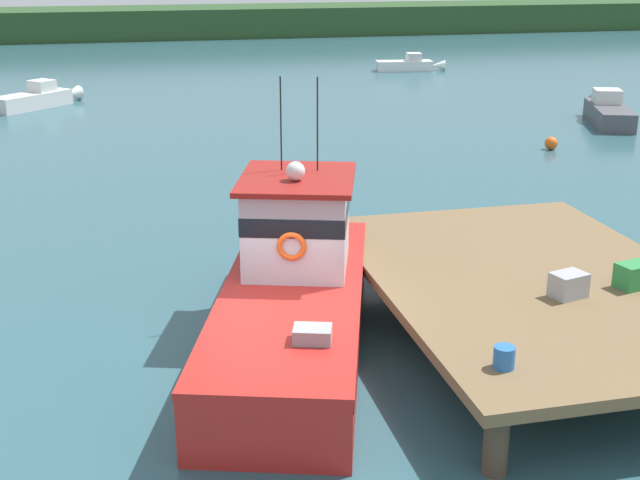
# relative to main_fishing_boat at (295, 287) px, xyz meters

# --- Properties ---
(ground_plane) EXTENTS (200.00, 200.00, 0.00)m
(ground_plane) POSITION_rel_main_fishing_boat_xyz_m (-0.37, -1.00, -1.01)
(ground_plane) COLOR #2D5660
(dock) EXTENTS (6.00, 9.00, 1.20)m
(dock) POSITION_rel_main_fishing_boat_xyz_m (4.43, -1.00, 0.07)
(dock) COLOR #4C3D2D
(dock) RESTS_ON ground
(main_fishing_boat) EXTENTS (4.79, 9.90, 4.80)m
(main_fishing_boat) POSITION_rel_main_fishing_boat_xyz_m (0.00, 0.00, 0.00)
(main_fishing_boat) COLOR red
(main_fishing_boat) RESTS_ON ground
(crate_single_far) EXTENTS (0.69, 0.58, 0.44)m
(crate_single_far) POSITION_rel_main_fishing_boat_xyz_m (4.54, -2.02, 0.41)
(crate_single_far) COLOR #9E9EA3
(crate_single_far) RESTS_ON dock
(crate_stack_mid_dock) EXTENTS (0.68, 0.57, 0.46)m
(crate_stack_mid_dock) POSITION_rel_main_fishing_boat_xyz_m (5.92, -1.88, 0.42)
(crate_stack_mid_dock) COLOR #2D8442
(crate_stack_mid_dock) RESTS_ON dock
(bait_bucket) EXTENTS (0.32, 0.32, 0.34)m
(bait_bucket) POSITION_rel_main_fishing_boat_xyz_m (2.27, -4.28, 0.36)
(bait_bucket) COLOR #2866B2
(bait_bucket) RESTS_ON dock
(moored_boat_far_right) EXTENTS (2.84, 5.43, 1.37)m
(moored_boat_far_right) POSITION_rel_main_fishing_boat_xyz_m (17.35, 17.87, -0.54)
(moored_boat_far_right) COLOR #4C4C51
(moored_boat_far_right) RESTS_ON ground
(moored_boat_mid_harbor) EXTENTS (4.14, 4.09, 1.23)m
(moored_boat_mid_harbor) POSITION_rel_main_fishing_boat_xyz_m (-6.73, 27.39, -0.58)
(moored_boat_mid_harbor) COLOR silver
(moored_boat_mid_harbor) RESTS_ON ground
(moored_boat_off_the_point) EXTENTS (4.31, 1.49, 1.08)m
(moored_boat_off_the_point) POSITION_rel_main_fishing_boat_xyz_m (14.43, 35.49, -0.64)
(moored_boat_off_the_point) COLOR white
(moored_boat_off_the_point) RESTS_ON ground
(mooring_buoy_channel_marker) EXTENTS (0.48, 0.48, 0.48)m
(mooring_buoy_channel_marker) POSITION_rel_main_fishing_boat_xyz_m (12.52, 13.65, -0.77)
(mooring_buoy_channel_marker) COLOR #EA5B19
(mooring_buoy_channel_marker) RESTS_ON ground
(far_shoreline) EXTENTS (120.00, 8.00, 2.40)m
(far_shoreline) POSITION_rel_main_fishing_boat_xyz_m (-0.37, 61.00, 0.19)
(far_shoreline) COLOR #284723
(far_shoreline) RESTS_ON ground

